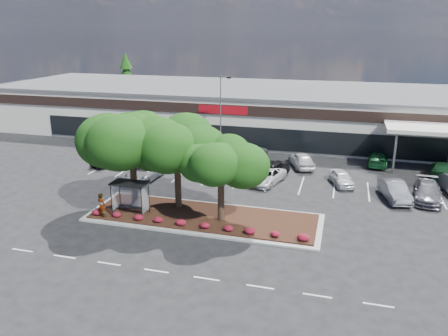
# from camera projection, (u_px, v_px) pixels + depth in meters

# --- Properties ---
(ground) EXTENTS (160.00, 160.00, 0.00)m
(ground) POSITION_uv_depth(u_px,v_px,m) (213.00, 246.00, 29.51)
(ground) COLOR black
(ground) RESTS_ON ground
(retail_store) EXTENTS (80.40, 25.20, 6.25)m
(retail_store) POSITION_uv_depth(u_px,v_px,m) (285.00, 111.00, 59.61)
(retail_store) COLOR white
(retail_store) RESTS_ON ground
(landscape_island) EXTENTS (18.00, 6.00, 0.26)m
(landscape_island) POSITION_uv_depth(u_px,v_px,m) (203.00, 217.00, 33.64)
(landscape_island) COLOR #AAAAA4
(landscape_island) RESTS_ON ground
(lane_markings) EXTENTS (33.12, 20.06, 0.01)m
(lane_markings) POSITION_uv_depth(u_px,v_px,m) (245.00, 192.00, 39.10)
(lane_markings) COLOR silver
(lane_markings) RESTS_ON ground
(shrub_row) EXTENTS (17.00, 0.80, 0.50)m
(shrub_row) POSITION_uv_depth(u_px,v_px,m) (194.00, 224.00, 31.60)
(shrub_row) COLOR maroon
(shrub_row) RESTS_ON landscape_island
(bus_shelter) EXTENTS (2.75, 1.55, 2.59)m
(bus_shelter) POSITION_uv_depth(u_px,v_px,m) (131.00, 189.00, 33.41)
(bus_shelter) COLOR black
(bus_shelter) RESTS_ON landscape_island
(island_tree_west) EXTENTS (7.20, 7.20, 7.89)m
(island_tree_west) POSITION_uv_depth(u_px,v_px,m) (132.00, 159.00, 34.37)
(island_tree_west) COLOR #10330C
(island_tree_west) RESTS_ON landscape_island
(island_tree_mid) EXTENTS (6.60, 6.60, 7.32)m
(island_tree_mid) POSITION_uv_depth(u_px,v_px,m) (177.00, 163.00, 34.21)
(island_tree_mid) COLOR #10330C
(island_tree_mid) RESTS_ON landscape_island
(island_tree_east) EXTENTS (5.80, 5.80, 6.50)m
(island_tree_east) POSITION_uv_depth(u_px,v_px,m) (221.00, 179.00, 31.94)
(island_tree_east) COLOR #10330C
(island_tree_east) RESTS_ON landscape_island
(conifer_north_west) EXTENTS (4.40, 4.40, 10.00)m
(conifer_north_west) POSITION_uv_depth(u_px,v_px,m) (127.00, 81.00, 77.78)
(conifer_north_west) COLOR #10330C
(conifer_north_west) RESTS_ON ground
(person_waiting) EXTENTS (0.80, 0.64, 1.93)m
(person_waiting) POSITION_uv_depth(u_px,v_px,m) (102.00, 205.00, 33.07)
(person_waiting) COLOR #594C47
(person_waiting) RESTS_ON landscape_island
(light_pole) EXTENTS (1.43, 0.50, 9.06)m
(light_pole) POSITION_uv_depth(u_px,v_px,m) (222.00, 121.00, 49.31)
(light_pole) COLOR #AAAAA4
(light_pole) RESTS_ON ground
(car_0) EXTENTS (3.55, 5.22, 1.65)m
(car_0) POSITION_uv_depth(u_px,v_px,m) (111.00, 157.00, 46.81)
(car_0) COLOR black
(car_0) RESTS_ON ground
(car_1) EXTENTS (2.80, 5.52, 1.49)m
(car_1) POSITION_uv_depth(u_px,v_px,m) (144.00, 172.00, 42.05)
(car_1) COLOR #BBBBBB
(car_1) RESTS_ON ground
(car_2) EXTENTS (2.93, 4.48, 1.40)m
(car_2) POSITION_uv_depth(u_px,v_px,m) (209.00, 165.00, 44.42)
(car_2) COLOR silver
(car_2) RESTS_ON ground
(car_3) EXTENTS (3.79, 5.42, 1.71)m
(car_3) POSITION_uv_depth(u_px,v_px,m) (270.00, 171.00, 42.21)
(car_3) COLOR black
(car_3) RESTS_ON ground
(car_4) EXTENTS (3.45, 5.29, 1.35)m
(car_4) POSITION_uv_depth(u_px,v_px,m) (267.00, 176.00, 41.14)
(car_4) COLOR silver
(car_4) RESTS_ON ground
(car_5) EXTENTS (2.75, 4.18, 1.32)m
(car_5) POSITION_uv_depth(u_px,v_px,m) (341.00, 178.00, 40.74)
(car_5) COLOR silver
(car_5) RESTS_ON ground
(car_6) EXTENTS (2.69, 4.99, 1.56)m
(car_6) POSITION_uv_depth(u_px,v_px,m) (395.00, 191.00, 37.24)
(car_6) COLOR slate
(car_6) RESTS_ON ground
(car_7) EXTENTS (2.66, 5.43, 1.52)m
(car_7) POSITION_uv_depth(u_px,v_px,m) (427.00, 192.00, 37.04)
(car_7) COLOR #5B5961
(car_7) RESTS_ON ground
(car_9) EXTENTS (2.35, 4.70, 1.54)m
(car_9) POSITION_uv_depth(u_px,v_px,m) (149.00, 149.00, 50.08)
(car_9) COLOR #999BA4
(car_9) RESTS_ON ground
(car_10) EXTENTS (2.02, 4.22, 1.34)m
(car_10) POSITION_uv_depth(u_px,v_px,m) (192.00, 151.00, 49.48)
(car_10) COLOR maroon
(car_10) RESTS_ON ground
(car_11) EXTENTS (2.14, 4.75, 1.58)m
(car_11) POSITION_uv_depth(u_px,v_px,m) (251.00, 151.00, 49.01)
(car_11) COLOR silver
(car_11) RESTS_ON ground
(car_12) EXTENTS (3.49, 4.78, 1.51)m
(car_12) POSITION_uv_depth(u_px,v_px,m) (252.00, 151.00, 49.14)
(car_12) COLOR slate
(car_12) RESTS_ON ground
(car_13) EXTENTS (3.47, 5.02, 1.59)m
(car_13) POSITION_uv_depth(u_px,v_px,m) (302.00, 160.00, 45.85)
(car_13) COLOR silver
(car_13) RESTS_ON ground
(car_15) EXTENTS (2.49, 5.16, 1.45)m
(car_15) POSITION_uv_depth(u_px,v_px,m) (378.00, 158.00, 46.59)
(car_15) COLOR #165026
(car_15) RESTS_ON ground
(car_16) EXTENTS (3.50, 5.89, 1.60)m
(car_16) POSITION_uv_depth(u_px,v_px,m) (442.00, 170.00, 42.53)
(car_16) COLOR #1E5029
(car_16) RESTS_ON ground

